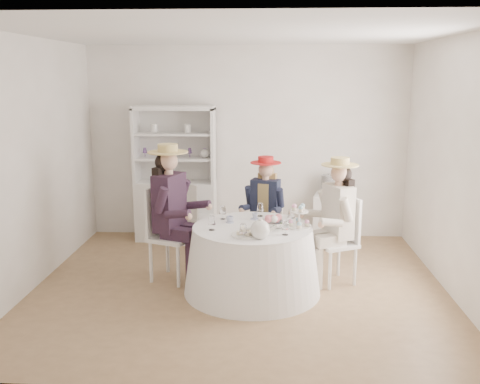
{
  "coord_description": "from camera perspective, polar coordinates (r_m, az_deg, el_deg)",
  "views": [
    {
      "loc": [
        0.3,
        -5.55,
        2.28
      ],
      "look_at": [
        0.0,
        0.1,
        1.05
      ],
      "focal_mm": 40.0,
      "sensor_mm": 36.0,
      "label": 1
    }
  ],
  "objects": [
    {
      "name": "cupcake_stand",
      "position": [
        5.63,
        6.3,
        -2.89
      ],
      "size": [
        0.26,
        0.26,
        0.24
      ],
      "rotation": [
        0.0,
        0.0,
        -0.24
      ],
      "color": "white",
      "rests_on": "tea_table"
    },
    {
      "name": "hutch",
      "position": [
        7.58,
        -6.83,
        -0.08
      ],
      "size": [
        1.15,
        0.51,
        1.88
      ],
      "rotation": [
        0.0,
        0.0,
        -0.08
      ],
      "color": "silver",
      "rests_on": "ground"
    },
    {
      "name": "guest_mid",
      "position": [
        6.56,
        2.67,
        -1.21
      ],
      "size": [
        0.5,
        0.54,
        1.33
      ],
      "rotation": [
        0.0,
        0.0,
        -0.28
      ],
      "color": "silver",
      "rests_on": "ground"
    },
    {
      "name": "teacup_b",
      "position": [
        5.92,
        1.6,
        -2.63
      ],
      "size": [
        0.09,
        0.09,
        0.07
      ],
      "primitive_type": "imported",
      "rotation": [
        0.0,
        0.0,
        0.34
      ],
      "color": "white",
      "rests_on": "tea_table"
    },
    {
      "name": "sandwich_plate",
      "position": [
        5.34,
        0.6,
        -4.48
      ],
      "size": [
        0.29,
        0.29,
        0.06
      ],
      "rotation": [
        0.0,
        0.0,
        -0.06
      ],
      "color": "white",
      "rests_on": "tea_table"
    },
    {
      "name": "ceiling",
      "position": [
        5.57,
        -0.06,
        16.58
      ],
      "size": [
        4.5,
        4.5,
        0.0
      ],
      "primitive_type": "plane",
      "rotation": [
        3.14,
        0.0,
        0.0
      ],
      "color": "white",
      "rests_on": "wall_back"
    },
    {
      "name": "wall_left",
      "position": [
        6.18,
        -21.4,
        2.76
      ],
      "size": [
        0.0,
        4.5,
        4.5
      ],
      "primitive_type": "plane",
      "rotation": [
        1.57,
        0.0,
        1.57
      ],
      "color": "silver",
      "rests_on": "ground"
    },
    {
      "name": "wall_right",
      "position": [
        5.96,
        22.13,
        2.37
      ],
      "size": [
        0.0,
        4.5,
        4.5
      ],
      "primitive_type": "plane",
      "rotation": [
        1.57,
        0.0,
        -1.57
      ],
      "color": "silver",
      "rests_on": "ground"
    },
    {
      "name": "guest_right",
      "position": [
        5.96,
        10.21,
        -2.28
      ],
      "size": [
        0.6,
        0.55,
        1.42
      ],
      "rotation": [
        0.0,
        0.0,
        -1.11
      ],
      "color": "silver",
      "rests_on": "ground"
    },
    {
      "name": "table_teapot",
      "position": [
        5.23,
        2.2,
        -4.03
      ],
      "size": [
        0.27,
        0.19,
        0.2
      ],
      "rotation": [
        0.0,
        0.0,
        -0.15
      ],
      "color": "white",
      "rests_on": "tea_table"
    },
    {
      "name": "tea_table",
      "position": [
        5.76,
        1.31,
        -7.21
      ],
      "size": [
        1.47,
        1.47,
        0.73
      ],
      "rotation": [
        0.0,
        0.0,
        -0.28
      ],
      "color": "white",
      "rests_on": "ground"
    },
    {
      "name": "wall_front",
      "position": [
        3.68,
        -1.74,
        -2.39
      ],
      "size": [
        4.5,
        0.0,
        4.5
      ],
      "primitive_type": "plane",
      "rotation": [
        -1.57,
        0.0,
        0.0
      ],
      "color": "silver",
      "rests_on": "ground"
    },
    {
      "name": "spare_chair",
      "position": [
        7.23,
        -4.83,
        -2.21
      ],
      "size": [
        0.52,
        0.52,
        0.89
      ],
      "rotation": [
        0.0,
        0.0,
        2.41
      ],
      "color": "silver",
      "rests_on": "ground"
    },
    {
      "name": "flower_bowl",
      "position": [
        5.61,
        3.66,
        -3.52
      ],
      "size": [
        0.29,
        0.29,
        0.06
      ],
      "primitive_type": "imported",
      "rotation": [
        0.0,
        0.0,
        0.21
      ],
      "color": "white",
      "rests_on": "tea_table"
    },
    {
      "name": "teacup_c",
      "position": [
        5.7,
        4.04,
        -3.2
      ],
      "size": [
        0.11,
        0.11,
        0.07
      ],
      "primitive_type": "imported",
      "rotation": [
        0.0,
        0.0,
        0.18
      ],
      "color": "white",
      "rests_on": "tea_table"
    },
    {
      "name": "wall_back",
      "position": [
        7.61,
        0.77,
        5.26
      ],
      "size": [
        4.5,
        0.0,
        4.5
      ],
      "primitive_type": "plane",
      "rotation": [
        1.57,
        0.0,
        0.0
      ],
      "color": "silver",
      "rests_on": "ground"
    },
    {
      "name": "teacup_a",
      "position": [
        5.79,
        -1.09,
        -2.99
      ],
      "size": [
        0.1,
        0.1,
        0.06
      ],
      "primitive_type": "imported",
      "rotation": [
        0.0,
        0.0,
        0.32
      ],
      "color": "white",
      "rests_on": "tea_table"
    },
    {
      "name": "stemware_set",
      "position": [
        5.63,
        1.33,
        -2.97
      ],
      "size": [
        0.91,
        0.95,
        0.15
      ],
      "color": "white",
      "rests_on": "tea_table"
    },
    {
      "name": "ground",
      "position": [
        6.01,
        -0.05,
        -10.03
      ],
      "size": [
        4.5,
        4.5,
        0.0
      ],
      "primitive_type": "plane",
      "color": "olive",
      "rests_on": "ground"
    },
    {
      "name": "side_table",
      "position": [
        7.61,
        9.59,
        -2.72
      ],
      "size": [
        0.51,
        0.51,
        0.67
      ],
      "primitive_type": "cube",
      "rotation": [
        0.0,
        0.0,
        -0.21
      ],
      "color": "silver",
      "rests_on": "ground"
    },
    {
      "name": "hatbox",
      "position": [
        7.5,
        9.72,
        0.76
      ],
      "size": [
        0.29,
        0.29,
        0.27
      ],
      "primitive_type": "cylinder",
      "rotation": [
        0.0,
        0.0,
        0.06
      ],
      "color": "black",
      "rests_on": "side_table"
    },
    {
      "name": "guest_left",
      "position": [
        5.99,
        -7.32,
        -1.38
      ],
      "size": [
        0.65,
        0.59,
        1.56
      ],
      "rotation": [
        0.0,
        0.0,
        1.2
      ],
      "color": "silver",
      "rests_on": "ground"
    },
    {
      "name": "flower_arrangement",
      "position": [
        5.57,
        3.44,
        -2.93
      ],
      "size": [
        0.2,
        0.2,
        0.07
      ],
      "rotation": [
        0.0,
        0.0,
        0.05
      ],
      "color": "#D46A75",
      "rests_on": "tea_table"
    }
  ]
}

